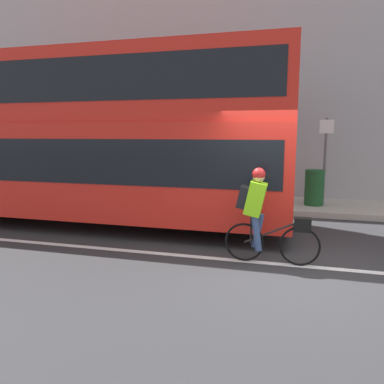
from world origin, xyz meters
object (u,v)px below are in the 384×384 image
at_px(street_sign_post, 325,157).
at_px(trash_bin, 314,187).
at_px(cyclist_on_bike, 262,212).
at_px(bus, 82,133).

bearing_deg(street_sign_post, trash_bin, 178.41).
xyz_separation_m(cyclist_on_bike, street_sign_post, (1.28, 4.64, 0.63)).
height_order(cyclist_on_bike, street_sign_post, street_sign_post).
distance_m(bus, street_sign_post, 6.29).
relative_size(bus, street_sign_post, 4.05).
distance_m(cyclist_on_bike, street_sign_post, 4.85).
distance_m(bus, trash_bin, 6.23).
distance_m(cyclist_on_bike, trash_bin, 4.77).
relative_size(bus, trash_bin, 9.86).
bearing_deg(bus, street_sign_post, 27.29).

